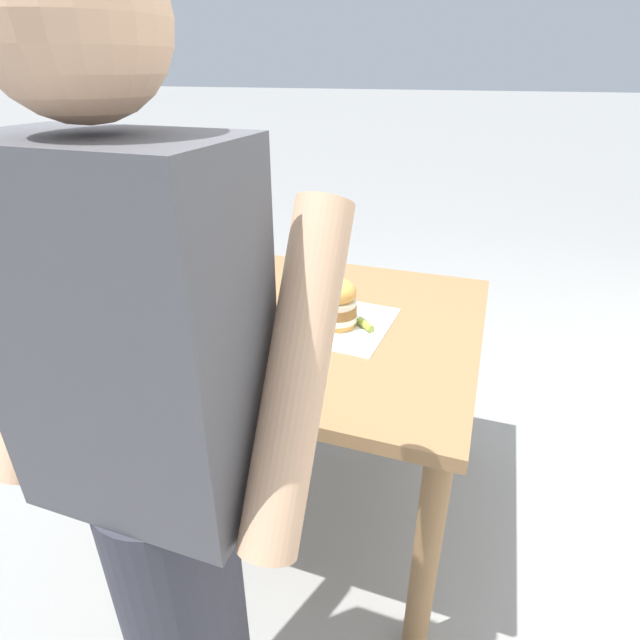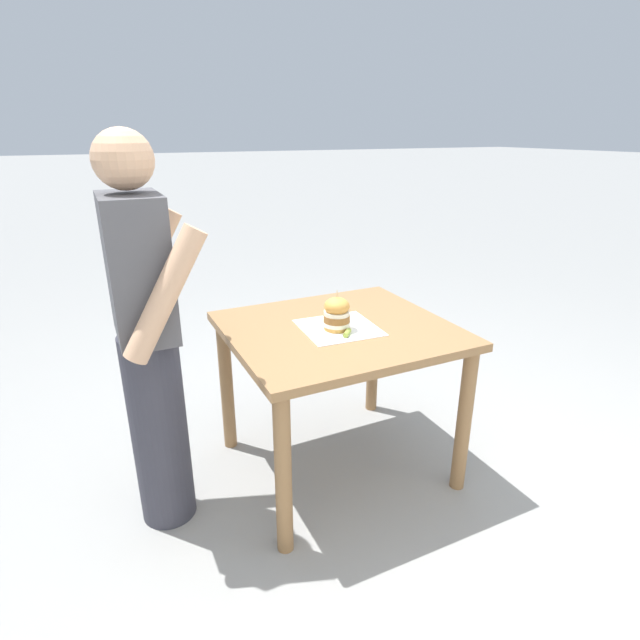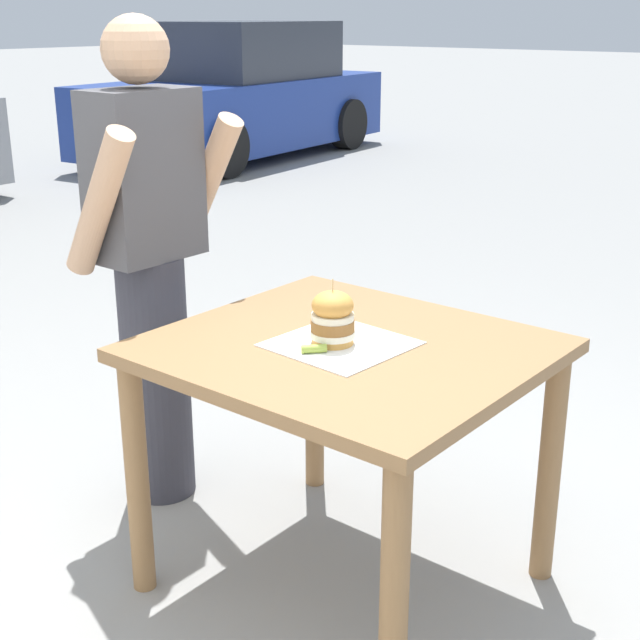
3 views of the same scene
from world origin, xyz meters
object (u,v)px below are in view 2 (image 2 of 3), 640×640
(patio_table, at_px, (338,351))
(pickle_spear, at_px, (347,333))
(diner_across_table, at_px, (148,338))
(sandwich, at_px, (337,314))

(patio_table, bearing_deg, pickle_spear, 170.19)
(patio_table, height_order, diner_across_table, diner_across_table)
(pickle_spear, bearing_deg, diner_across_table, 80.44)
(sandwich, relative_size, pickle_spear, 2.73)
(patio_table, xyz_separation_m, diner_across_table, (0.02, 0.87, 0.22))
(patio_table, distance_m, sandwich, 0.21)
(pickle_spear, bearing_deg, sandwich, 4.36)
(pickle_spear, height_order, diner_across_table, diner_across_table)
(patio_table, xyz_separation_m, sandwich, (-0.03, 0.03, 0.21))
(sandwich, height_order, diner_across_table, diner_across_table)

